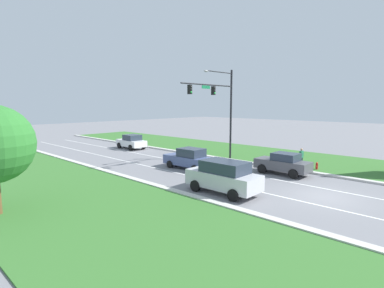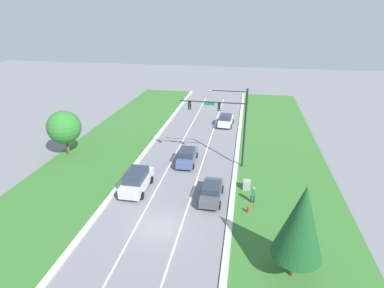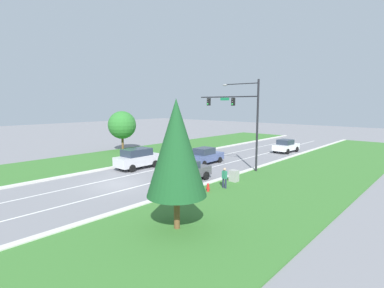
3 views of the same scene
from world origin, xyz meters
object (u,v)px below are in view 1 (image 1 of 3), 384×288
(traffic_signal_mast, at_px, (219,101))
(graphite_sedan, at_px, (283,163))
(utility_cabinet, at_px, (276,159))
(slate_blue_sedan, at_px, (189,159))
(silver_suv, at_px, (224,176))
(white_sedan, at_px, (131,142))
(pedestrian, at_px, (301,157))
(fire_hydrant, at_px, (317,166))

(traffic_signal_mast, bearing_deg, graphite_sedan, -95.57)
(traffic_signal_mast, xyz_separation_m, utility_cabinet, (2.48, -4.76, -5.33))
(slate_blue_sedan, height_order, utility_cabinet, slate_blue_sedan)
(slate_blue_sedan, relative_size, silver_suv, 0.99)
(utility_cabinet, bearing_deg, slate_blue_sedan, 146.27)
(white_sedan, relative_size, silver_suv, 0.92)
(white_sedan, bearing_deg, utility_cabinet, -75.96)
(silver_suv, height_order, pedestrian, silver_suv)
(traffic_signal_mast, xyz_separation_m, silver_suv, (-8.04, -6.74, -4.79))
(white_sedan, bearing_deg, pedestrian, -75.55)
(white_sedan, height_order, slate_blue_sedan, slate_blue_sedan)
(silver_suv, relative_size, utility_cabinet, 4.55)
(white_sedan, distance_m, silver_suv, 21.09)
(pedestrian, bearing_deg, slate_blue_sedan, -35.73)
(graphite_sedan, height_order, utility_cabinet, graphite_sedan)
(traffic_signal_mast, relative_size, silver_suv, 1.86)
(graphite_sedan, xyz_separation_m, utility_cabinet, (3.17, 2.33, -0.36))
(silver_suv, xyz_separation_m, fire_hydrant, (10.69, -1.77, -0.73))
(slate_blue_sedan, bearing_deg, fire_hydrant, -51.60)
(silver_suv, relative_size, graphite_sedan, 1.12)
(utility_cabinet, height_order, pedestrian, pedestrian)
(white_sedan, height_order, pedestrian, white_sedan)
(slate_blue_sedan, xyz_separation_m, silver_suv, (-3.69, -6.54, 0.19))
(traffic_signal_mast, xyz_separation_m, white_sedan, (-1.00, 13.14, -4.96))
(silver_suv, bearing_deg, fire_hydrant, -9.86)
(white_sedan, bearing_deg, silver_suv, -106.45)
(slate_blue_sedan, distance_m, fire_hydrant, 10.88)
(pedestrian, bearing_deg, traffic_signal_mast, -59.70)
(slate_blue_sedan, height_order, fire_hydrant, slate_blue_sedan)
(slate_blue_sedan, bearing_deg, utility_cabinet, -35.46)
(slate_blue_sedan, bearing_deg, pedestrian, -44.10)
(traffic_signal_mast, distance_m, slate_blue_sedan, 6.61)
(slate_blue_sedan, bearing_deg, traffic_signal_mast, 0.92)
(graphite_sedan, distance_m, pedestrian, 3.74)
(slate_blue_sedan, height_order, silver_suv, silver_suv)
(white_sedan, relative_size, utility_cabinet, 4.20)
(silver_suv, distance_m, pedestrian, 11.09)
(traffic_signal_mast, distance_m, silver_suv, 11.53)
(white_sedan, relative_size, fire_hydrant, 6.32)
(traffic_signal_mast, xyz_separation_m, graphite_sedan, (-0.69, -7.09, -4.97))
(pedestrian, bearing_deg, silver_suv, 5.51)
(graphite_sedan, bearing_deg, white_sedan, 90.99)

